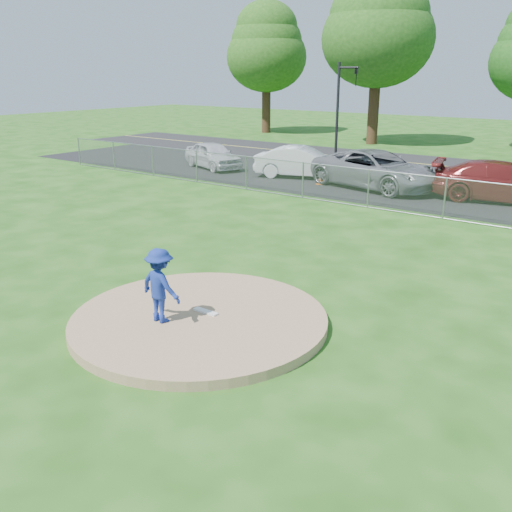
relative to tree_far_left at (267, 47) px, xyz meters
The scene contains 15 objects.
ground 32.60m from the tree_far_left, 46.27° to the right, with size 120.00×120.00×0.00m, color #194910.
pitchers_mound 40.27m from the tree_far_left, 56.31° to the right, with size 5.40×5.40×0.20m, color #997753.
pitching_rubber 40.08m from the tree_far_left, 56.15° to the right, with size 0.60×0.15×0.04m, color white.
chain_link_fence 31.06m from the tree_far_left, 43.67° to the right, with size 40.00×0.06×1.50m, color gray.
parking_lot 28.39m from the tree_far_left, 36.87° to the right, with size 50.00×8.00×0.01m, color black.
street 24.79m from the tree_far_left, 22.25° to the right, with size 60.00×7.00×0.01m, color black.
tree_far_left is the anchor object (origin of this frame).
tree_left 11.24m from the tree_far_left, 10.30° to the right, with size 7.84×7.84×12.53m.
traffic_signal_left 17.60m from the tree_far_left, 39.73° to the right, with size 1.28×0.20×5.60m.
pitcher 40.42m from the tree_far_left, 57.36° to the right, with size 1.00×0.58×1.55m, color navy.
traffic_cone 24.97m from the tree_far_left, 48.08° to the right, with size 0.32×0.32×0.63m, color orange.
parked_car_silver 20.52m from the tree_far_left, 62.87° to the right, with size 1.68×4.19×1.43m, color silver.
parked_car_white 23.02m from the tree_far_left, 49.64° to the right, with size 1.62×4.65×1.53m, color white.
parked_car_gray 26.01m from the tree_far_left, 42.86° to the right, with size 2.82×6.11×1.70m, color slate.
parked_car_darkred 29.80m from the tree_far_left, 34.89° to the right, with size 2.26×5.57×1.62m, color maroon.
Camera 1 is at (7.56, -8.14, 5.11)m, focal length 40.00 mm.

